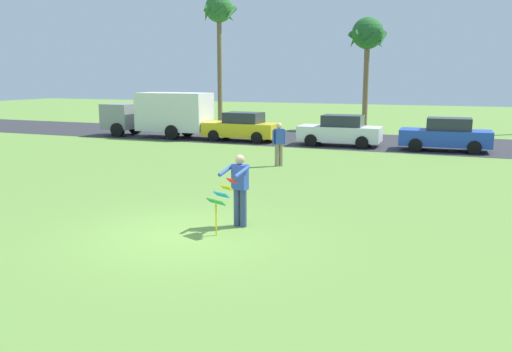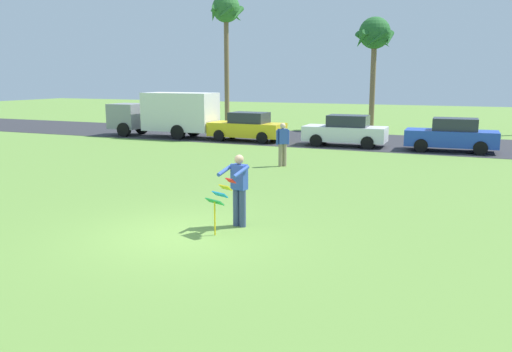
# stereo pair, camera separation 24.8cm
# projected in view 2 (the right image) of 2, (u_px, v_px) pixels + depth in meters

# --- Properties ---
(ground_plane) EXTENTS (120.00, 120.00, 0.00)m
(ground_plane) POSITION_uv_depth(u_px,v_px,m) (182.00, 235.00, 11.94)
(ground_plane) COLOR olive
(road_strip) EXTENTS (120.00, 8.00, 0.01)m
(road_strip) POSITION_uv_depth(u_px,v_px,m) (362.00, 141.00, 29.32)
(road_strip) COLOR #2D2D33
(road_strip) RESTS_ON ground
(person_kite_flyer) EXTENTS (0.62, 0.71, 1.73)m
(person_kite_flyer) POSITION_uv_depth(u_px,v_px,m) (239.00, 187.00, 12.44)
(person_kite_flyer) COLOR #384772
(person_kite_flyer) RESTS_ON ground
(kite_held) EXTENTS (0.58, 0.72, 1.25)m
(kite_held) POSITION_uv_depth(u_px,v_px,m) (220.00, 197.00, 11.87)
(kite_held) COLOR red
(kite_held) RESTS_ON ground
(parked_truck_grey_van) EXTENTS (6.74, 2.21, 2.62)m
(parked_truck_grey_van) POSITION_uv_depth(u_px,v_px,m) (168.00, 113.00, 31.18)
(parked_truck_grey_van) COLOR gray
(parked_truck_grey_van) RESTS_ON ground
(parked_car_yellow) EXTENTS (4.24, 1.90, 1.60)m
(parked_car_yellow) POSITION_uv_depth(u_px,v_px,m) (247.00, 127.00, 29.31)
(parked_car_yellow) COLOR yellow
(parked_car_yellow) RESTS_ON ground
(parked_car_white) EXTENTS (4.25, 1.94, 1.60)m
(parked_car_white) POSITION_uv_depth(u_px,v_px,m) (346.00, 131.00, 27.15)
(parked_car_white) COLOR white
(parked_car_white) RESTS_ON ground
(parked_car_blue) EXTENTS (4.26, 1.96, 1.60)m
(parked_car_blue) POSITION_uv_depth(u_px,v_px,m) (452.00, 135.00, 25.15)
(parked_car_blue) COLOR #2347B7
(parked_car_blue) RESTS_ON ground
(palm_tree_left_near) EXTENTS (2.58, 2.71, 9.66)m
(palm_tree_left_near) POSITION_uv_depth(u_px,v_px,m) (226.00, 15.00, 39.68)
(palm_tree_left_near) COLOR brown
(palm_tree_left_near) RESTS_ON ground
(palm_tree_right_near) EXTENTS (2.58, 2.71, 7.46)m
(palm_tree_right_near) POSITION_uv_depth(u_px,v_px,m) (375.00, 37.00, 35.09)
(palm_tree_right_near) COLOR brown
(palm_tree_right_near) RESTS_ON ground
(person_walker_far) EXTENTS (0.43, 0.43, 1.73)m
(person_walker_far) POSITION_uv_depth(u_px,v_px,m) (283.00, 143.00, 20.95)
(person_walker_far) COLOR gray
(person_walker_far) RESTS_ON ground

